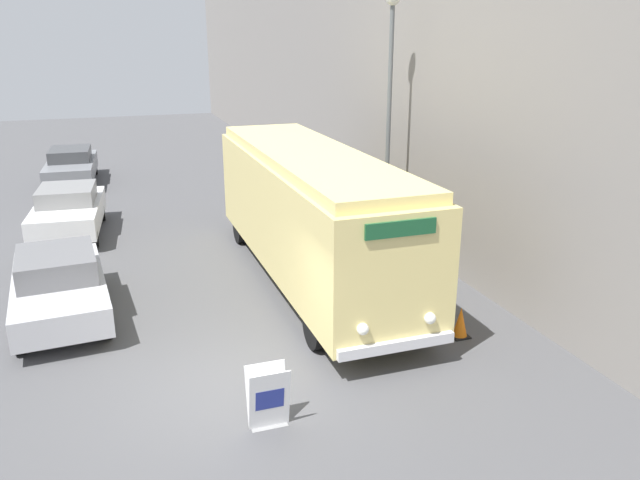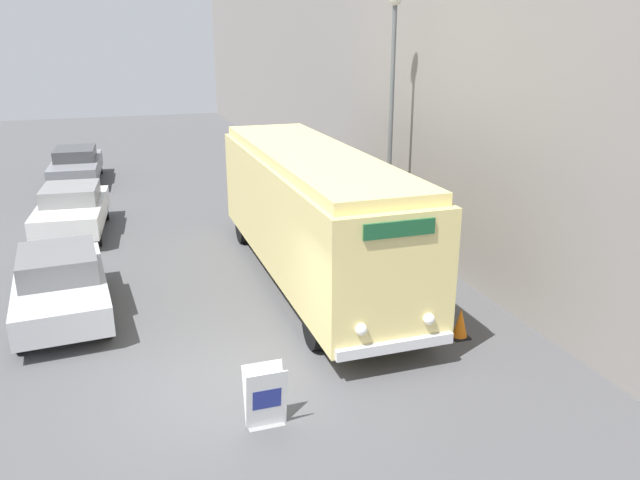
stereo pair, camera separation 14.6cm
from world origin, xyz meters
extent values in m
plane|color=#4C4C4F|center=(0.00, 0.00, 0.00)|extent=(80.00, 80.00, 0.00)
cube|color=gray|center=(6.72, 10.00, 4.48)|extent=(0.30, 60.00, 8.95)
cylinder|color=black|center=(1.94, 0.99, 0.46)|extent=(0.28, 0.92, 0.92)
cylinder|color=black|center=(4.03, 0.99, 0.46)|extent=(0.28, 0.92, 0.92)
cylinder|color=black|center=(1.94, 7.92, 0.46)|extent=(0.28, 0.92, 0.92)
cylinder|color=black|center=(4.03, 7.92, 0.46)|extent=(0.28, 0.92, 0.92)
cube|color=#E5D17F|center=(2.99, 4.45, 1.75)|extent=(2.41, 9.73, 2.57)
cube|color=#F3DD87|center=(2.99, 4.45, 3.15)|extent=(2.22, 9.34, 0.24)
cube|color=silver|center=(2.99, -0.47, 0.58)|extent=(2.29, 0.12, 0.20)
sphere|color=white|center=(2.33, -0.44, 1.01)|extent=(0.22, 0.22, 0.22)
sphere|color=white|center=(3.65, -0.44, 1.01)|extent=(0.22, 0.22, 0.22)
cube|color=#19512D|center=(2.99, -0.43, 2.78)|extent=(1.33, 0.06, 0.28)
cube|color=gray|center=(0.40, -1.24, 0.00)|extent=(0.59, 0.22, 0.01)
cube|color=white|center=(0.40, -1.33, 0.52)|extent=(0.65, 0.21, 1.04)
cube|color=white|center=(0.40, -1.14, 0.52)|extent=(0.65, 0.21, 1.04)
cube|color=navy|center=(0.40, -1.34, 0.54)|extent=(0.46, 0.07, 0.36)
cylinder|color=#595E60|center=(5.73, 5.95, 3.33)|extent=(0.12, 0.12, 6.67)
cylinder|color=black|center=(-3.56, 2.67, 0.32)|extent=(0.22, 0.63, 0.63)
cylinder|color=black|center=(-1.97, 2.77, 0.32)|extent=(0.22, 0.63, 0.63)
cylinder|color=black|center=(-3.75, 5.54, 0.32)|extent=(0.22, 0.63, 0.63)
cylinder|color=black|center=(-2.16, 5.64, 0.32)|extent=(0.22, 0.63, 0.63)
cube|color=#B7B7BC|center=(-2.86, 4.15, 0.62)|extent=(2.14, 4.39, 0.61)
cube|color=slate|center=(-2.87, 4.26, 1.20)|extent=(1.70, 2.03, 0.54)
cylinder|color=black|center=(-3.79, 9.09, 0.35)|extent=(0.22, 0.70, 0.70)
cylinder|color=black|center=(-2.17, 8.95, 0.35)|extent=(0.22, 0.70, 0.70)
cylinder|color=black|center=(-3.56, 11.83, 0.35)|extent=(0.22, 0.70, 0.70)
cylinder|color=black|center=(-1.94, 11.70, 0.35)|extent=(0.22, 0.70, 0.70)
cube|color=silver|center=(-2.86, 10.39, 0.68)|extent=(2.22, 4.30, 0.66)
cube|color=gray|center=(-2.86, 10.50, 1.25)|extent=(1.75, 2.00, 0.48)
cylinder|color=black|center=(-3.85, 16.19, 0.33)|extent=(0.22, 0.66, 0.66)
cylinder|color=black|center=(-2.29, 16.11, 0.33)|extent=(0.22, 0.66, 0.66)
cylinder|color=black|center=(-3.69, 19.43, 0.33)|extent=(0.22, 0.66, 0.66)
cylinder|color=black|center=(-2.13, 19.35, 0.33)|extent=(0.22, 0.66, 0.66)
cube|color=slate|center=(-2.99, 17.77, 0.65)|extent=(2.06, 4.73, 0.64)
cube|color=#3F4043|center=(-2.98, 17.88, 1.21)|extent=(1.65, 2.17, 0.47)
cube|color=black|center=(4.89, 0.45, 0.01)|extent=(0.36, 0.36, 0.03)
cone|color=orange|center=(4.89, 0.45, 0.34)|extent=(0.30, 0.30, 0.62)
camera|label=1|loc=(-1.62, -9.51, 5.93)|focal=35.00mm
camera|label=2|loc=(-1.48, -9.56, 5.93)|focal=35.00mm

